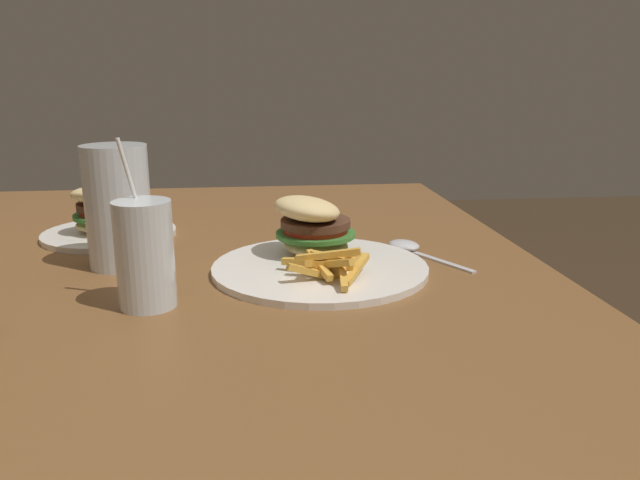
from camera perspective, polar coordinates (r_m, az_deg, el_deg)
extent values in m
cube|color=brown|center=(1.00, -11.48, -2.63)|extent=(1.27, 1.08, 0.03)
cylinder|color=brown|center=(1.70, 6.95, -8.42)|extent=(0.06, 0.06, 0.72)
cylinder|color=brown|center=(1.75, -24.90, -9.08)|extent=(0.06, 0.06, 0.72)
cylinder|color=white|center=(0.92, 0.00, -2.58)|extent=(0.32, 0.32, 0.01)
ellipsoid|color=#E0C17F|center=(0.97, -0.40, -0.44)|extent=(0.14, 0.13, 0.03)
cylinder|color=#38752D|center=(0.97, -0.41, 0.56)|extent=(0.16, 0.16, 0.01)
cylinder|color=red|center=(0.96, -0.41, 0.99)|extent=(0.13, 0.13, 0.01)
cylinder|color=#4C2D1E|center=(0.96, -0.41, 1.57)|extent=(0.14, 0.14, 0.01)
ellipsoid|color=#E0C17F|center=(0.95, -1.21, 2.88)|extent=(0.14, 0.13, 0.05)
cube|color=gold|center=(0.86, -0.07, -2.28)|extent=(0.08, 0.03, 0.02)
cube|color=gold|center=(0.83, 2.09, -2.85)|extent=(0.08, 0.02, 0.03)
cube|color=gold|center=(0.88, -0.60, -2.10)|extent=(0.08, 0.03, 0.03)
cube|color=gold|center=(0.88, -0.47, -1.99)|extent=(0.05, 0.05, 0.02)
cube|color=gold|center=(0.91, 1.31, -1.85)|extent=(0.03, 0.07, 0.02)
cube|color=gold|center=(0.85, 0.84, -2.03)|extent=(0.02, 0.06, 0.03)
cube|color=gold|center=(0.85, 0.28, -2.25)|extent=(0.04, 0.08, 0.01)
cube|color=gold|center=(0.83, 1.51, -2.15)|extent=(0.06, 0.04, 0.03)
cube|color=gold|center=(0.85, -0.44, -3.03)|extent=(0.03, 0.08, 0.04)
cube|color=gold|center=(0.90, 2.65, -2.08)|extent=(0.08, 0.05, 0.01)
cube|color=gold|center=(0.88, -1.40, -1.96)|extent=(0.04, 0.07, 0.02)
cube|color=gold|center=(0.86, 0.73, -1.56)|extent=(0.05, 0.05, 0.01)
cube|color=gold|center=(0.85, 3.37, -2.68)|extent=(0.07, 0.05, 0.03)
cube|color=gold|center=(0.86, 0.70, -2.76)|extent=(0.04, 0.05, 0.01)
cube|color=gold|center=(0.85, 0.74, -1.37)|extent=(0.03, 0.09, 0.02)
cylinder|color=silver|center=(0.97, -17.98, 2.91)|extent=(0.10, 0.10, 0.18)
cylinder|color=#C67F23|center=(0.97, -17.95, 2.58)|extent=(0.08, 0.08, 0.17)
cylinder|color=silver|center=(0.79, -15.71, -1.29)|extent=(0.07, 0.07, 0.13)
cylinder|color=orange|center=(0.80, -15.66, -2.08)|extent=(0.06, 0.06, 0.11)
cylinder|color=white|center=(0.80, -15.94, 1.68)|extent=(0.01, 0.05, 0.21)
ellipsoid|color=silver|center=(1.04, 7.68, -0.49)|extent=(0.07, 0.07, 0.02)
cube|color=silver|center=(0.98, 11.12, -1.96)|extent=(0.12, 0.07, 0.00)
cylinder|color=white|center=(1.17, -18.67, 0.55)|extent=(0.23, 0.23, 0.01)
ellipsoid|color=#E0C17F|center=(1.17, -18.75, 1.39)|extent=(0.09, 0.11, 0.03)
cylinder|color=#38752D|center=(1.17, -18.81, 2.17)|extent=(0.12, 0.12, 0.01)
cylinder|color=red|center=(1.16, -18.84, 2.53)|extent=(0.10, 0.10, 0.01)
cylinder|color=#4C2D1E|center=(1.16, -18.89, 3.01)|extent=(0.10, 0.10, 0.01)
ellipsoid|color=#E0C17F|center=(1.14, -19.12, 3.96)|extent=(0.10, 0.11, 0.05)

